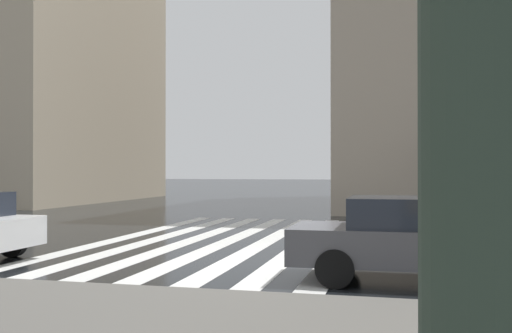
# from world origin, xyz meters

# --- Properties ---
(ground_plane) EXTENTS (220.00, 220.00, 0.00)m
(ground_plane) POSITION_xyz_m (0.00, 0.00, 0.00)
(ground_plane) COLOR black
(zebra_crossing) EXTENTS (13.00, 6.50, 0.01)m
(zebra_crossing) POSITION_xyz_m (4.00, 1.67, 0.00)
(zebra_crossing) COLOR silver
(zebra_crossing) RESTS_ON ground_plane
(car_dark_grey) EXTENTS (1.85, 4.10, 1.41)m
(car_dark_grey) POSITION_xyz_m (-1.00, -2.97, 0.76)
(car_dark_grey) COLOR #4C4C51
(car_dark_grey) RESTS_ON ground_plane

